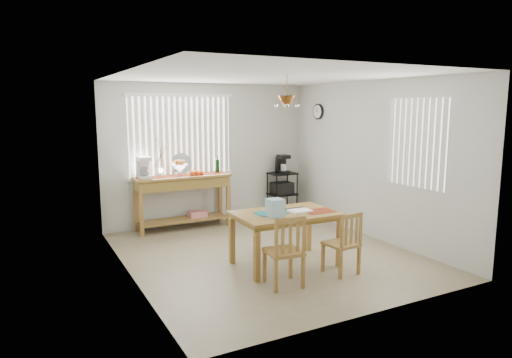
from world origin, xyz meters
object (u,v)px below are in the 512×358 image
cart_items (282,164)px  chair_left (285,252)px  sideboard (183,189)px  chair_right (343,244)px  wire_cart (282,190)px  dining_table (285,218)px

cart_items → chair_left: 3.74m
chair_left → cart_items: bearing=59.7°
sideboard → chair_right: bearing=-70.8°
wire_cart → cart_items: cart_items is taller
sideboard → chair_left: bearing=-86.4°
cart_items → chair_right: cart_items is taller
wire_cart → chair_right: bearing=-107.0°
dining_table → sideboard: bearing=103.8°
sideboard → chair_right: 3.36m
wire_cart → dining_table: wire_cart is taller
wire_cart → sideboard: bearing=-179.8°
wire_cart → chair_left: size_ratio=0.97×
sideboard → wire_cart: 2.07m
wire_cart → chair_left: chair_left is taller
sideboard → cart_items: bearing=0.5°
wire_cart → cart_items: size_ratio=2.43×
sideboard → wire_cart: sideboard is taller
wire_cart → chair_right: (-0.96, -3.16, -0.12)m
sideboard → dining_table: bearing=-76.2°
wire_cart → chair_left: 3.69m
cart_items → chair_left: bearing=-120.3°
chair_left → wire_cart: bearing=59.6°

